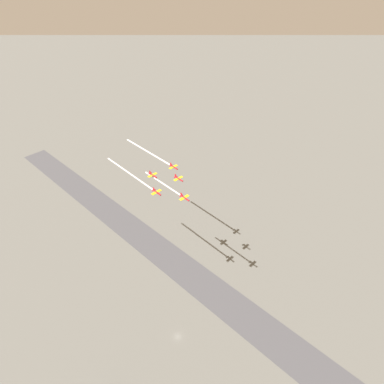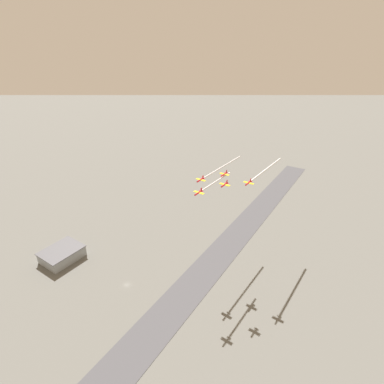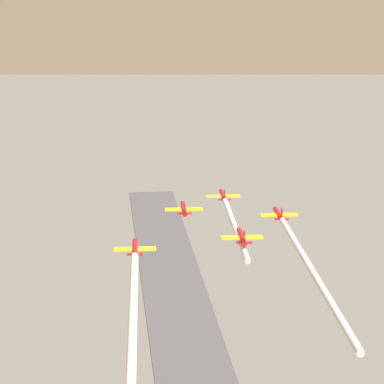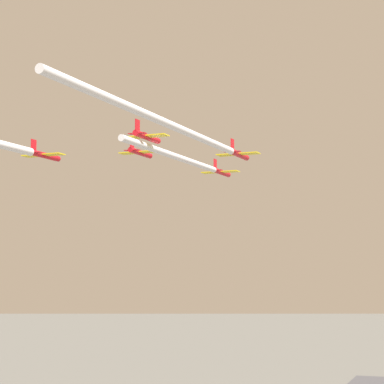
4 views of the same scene
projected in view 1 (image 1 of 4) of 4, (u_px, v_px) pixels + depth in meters
ground_plane at (178, 337)px, 189.42m from camera, size 3000.00×3000.00×0.00m
runway_strip at (186, 271)px, 229.89m from camera, size 526.36×40.34×0.20m
jet_0 at (184, 198)px, 186.64m from camera, size 7.86×7.36×2.63m
jet_1 at (178, 179)px, 199.73m from camera, size 7.86×7.36×2.63m
jet_2 at (157, 192)px, 190.29m from camera, size 7.86×7.36×2.63m
jet_3 at (174, 167)px, 215.41m from camera, size 7.86×7.36×2.63m
jet_4 at (153, 175)px, 204.02m from camera, size 7.86×7.36×2.63m
smoke_trail_0 at (162, 183)px, 199.13m from camera, size 36.30×1.94×1.04m
smoke_trail_2 at (129, 173)px, 207.89m from camera, size 54.10×2.43×1.09m
smoke_trail_3 at (147, 152)px, 233.16m from camera, size 54.64×2.60×1.25m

